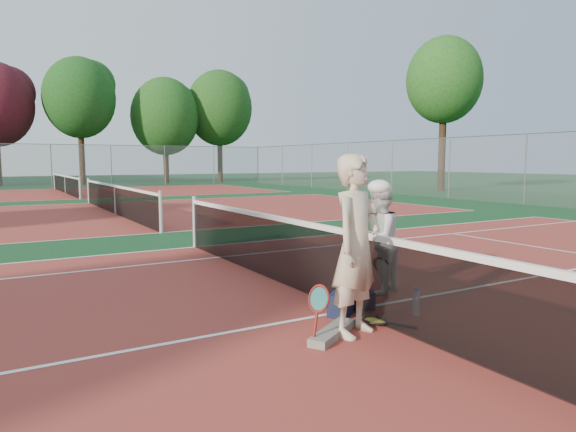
{
  "coord_description": "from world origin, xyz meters",
  "views": [
    {
      "loc": [
        -3.78,
        -4.99,
        1.86
      ],
      "look_at": [
        0.0,
        1.49,
        1.05
      ],
      "focal_mm": 32.0,
      "sensor_mm": 36.0,
      "label": 1
    }
  ],
  "objects_px": {
    "racket_spare": "(375,322)",
    "racket_black_held": "(381,276)",
    "sports_bag_purple": "(362,301)",
    "player_b": "(378,239)",
    "sports_bag_navy": "(341,304)",
    "player_a": "(356,245)",
    "net_main": "(349,271)",
    "water_bottle": "(416,303)",
    "racket_red": "(319,314)"
  },
  "relations": [
    {
      "from": "player_b",
      "to": "racket_red",
      "type": "distance_m",
      "value": 2.25
    },
    {
      "from": "sports_bag_purple",
      "to": "sports_bag_navy",
      "type": "bearing_deg",
      "value": -170.45
    },
    {
      "from": "racket_black_held",
      "to": "racket_spare",
      "type": "height_order",
      "value": "racket_black_held"
    },
    {
      "from": "sports_bag_purple",
      "to": "water_bottle",
      "type": "height_order",
      "value": "water_bottle"
    },
    {
      "from": "player_a",
      "to": "net_main",
      "type": "bearing_deg",
      "value": 34.4
    },
    {
      "from": "sports_bag_purple",
      "to": "water_bottle",
      "type": "distance_m",
      "value": 0.66
    },
    {
      "from": "net_main",
      "to": "sports_bag_purple",
      "type": "xyz_separation_m",
      "value": [
        0.19,
        -0.04,
        -0.4
      ]
    },
    {
      "from": "net_main",
      "to": "player_b",
      "type": "relative_size",
      "value": 7.15
    },
    {
      "from": "racket_red",
      "to": "sports_bag_navy",
      "type": "xyz_separation_m",
      "value": [
        0.74,
        0.63,
        -0.16
      ]
    },
    {
      "from": "player_a",
      "to": "racket_red",
      "type": "distance_m",
      "value": 0.83
    },
    {
      "from": "racket_red",
      "to": "racket_black_held",
      "type": "distance_m",
      "value": 2.15
    },
    {
      "from": "player_b",
      "to": "water_bottle",
      "type": "xyz_separation_m",
      "value": [
        -0.3,
        -1.07,
        -0.62
      ]
    },
    {
      "from": "racket_spare",
      "to": "water_bottle",
      "type": "bearing_deg",
      "value": -127.23
    },
    {
      "from": "player_b",
      "to": "water_bottle",
      "type": "height_order",
      "value": "player_b"
    },
    {
      "from": "player_b",
      "to": "sports_bag_navy",
      "type": "xyz_separation_m",
      "value": [
        -1.08,
        -0.6,
        -0.63
      ]
    },
    {
      "from": "player_a",
      "to": "racket_red",
      "type": "xyz_separation_m",
      "value": [
        -0.48,
        -0.01,
        -0.67
      ]
    },
    {
      "from": "player_b",
      "to": "water_bottle",
      "type": "relative_size",
      "value": 5.12
    },
    {
      "from": "player_a",
      "to": "sports_bag_navy",
      "type": "bearing_deg",
      "value": 43.74
    },
    {
      "from": "player_a",
      "to": "sports_bag_purple",
      "type": "xyz_separation_m",
      "value": [
        0.64,
        0.69,
        -0.85
      ]
    },
    {
      "from": "racket_red",
      "to": "racket_spare",
      "type": "height_order",
      "value": "racket_red"
    },
    {
      "from": "racket_black_held",
      "to": "sports_bag_purple",
      "type": "height_order",
      "value": "racket_black_held"
    },
    {
      "from": "player_a",
      "to": "player_b",
      "type": "xyz_separation_m",
      "value": [
        1.34,
        1.22,
        -0.2
      ]
    },
    {
      "from": "sports_bag_navy",
      "to": "water_bottle",
      "type": "height_order",
      "value": "water_bottle"
    },
    {
      "from": "player_b",
      "to": "sports_bag_purple",
      "type": "bearing_deg",
      "value": 13.45
    },
    {
      "from": "racket_black_held",
      "to": "water_bottle",
      "type": "distance_m",
      "value": 1.03
    },
    {
      "from": "sports_bag_navy",
      "to": "water_bottle",
      "type": "relative_size",
      "value": 1.16
    },
    {
      "from": "player_b",
      "to": "racket_red",
      "type": "xyz_separation_m",
      "value": [
        -1.82,
        -1.23,
        -0.47
      ]
    },
    {
      "from": "net_main",
      "to": "sports_bag_purple",
      "type": "height_order",
      "value": "net_main"
    },
    {
      "from": "net_main",
      "to": "water_bottle",
      "type": "height_order",
      "value": "net_main"
    },
    {
      "from": "racket_black_held",
      "to": "sports_bag_purple",
      "type": "relative_size",
      "value": 1.87
    },
    {
      "from": "sports_bag_purple",
      "to": "water_bottle",
      "type": "relative_size",
      "value": 0.94
    },
    {
      "from": "player_b",
      "to": "sports_bag_purple",
      "type": "height_order",
      "value": "player_b"
    },
    {
      "from": "net_main",
      "to": "player_b",
      "type": "xyz_separation_m",
      "value": [
        0.88,
        0.5,
        0.26
      ]
    },
    {
      "from": "net_main",
      "to": "racket_black_held",
      "type": "height_order",
      "value": "net_main"
    },
    {
      "from": "sports_bag_purple",
      "to": "player_a",
      "type": "bearing_deg",
      "value": -133.12
    },
    {
      "from": "water_bottle",
      "to": "sports_bag_navy",
      "type": "bearing_deg",
      "value": 149.23
    },
    {
      "from": "player_a",
      "to": "racket_spare",
      "type": "xyz_separation_m",
      "value": [
        0.38,
        0.12,
        -0.93
      ]
    },
    {
      "from": "sports_bag_purple",
      "to": "water_bottle",
      "type": "bearing_deg",
      "value": -52.95
    },
    {
      "from": "racket_red",
      "to": "racket_black_held",
      "type": "height_order",
      "value": "racket_red"
    },
    {
      "from": "sports_bag_navy",
      "to": "water_bottle",
      "type": "distance_m",
      "value": 0.91
    },
    {
      "from": "net_main",
      "to": "player_a",
      "type": "distance_m",
      "value": 0.97
    },
    {
      "from": "player_a",
      "to": "sports_bag_purple",
      "type": "distance_m",
      "value": 1.27
    },
    {
      "from": "racket_black_held",
      "to": "player_a",
      "type": "bearing_deg",
      "value": 13.59
    },
    {
      "from": "racket_spare",
      "to": "racket_black_held",
      "type": "bearing_deg",
      "value": -83.63
    },
    {
      "from": "net_main",
      "to": "racket_spare",
      "type": "distance_m",
      "value": 0.77
    },
    {
      "from": "racket_black_held",
      "to": "racket_spare",
      "type": "bearing_deg",
      "value": 19.91
    },
    {
      "from": "player_b",
      "to": "sports_bag_navy",
      "type": "relative_size",
      "value": 4.41
    },
    {
      "from": "player_a",
      "to": "sports_bag_purple",
      "type": "relative_size",
      "value": 6.85
    },
    {
      "from": "net_main",
      "to": "player_a",
      "type": "height_order",
      "value": "player_a"
    },
    {
      "from": "racket_spare",
      "to": "player_b",
      "type": "bearing_deg",
      "value": -81.4
    }
  ]
}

